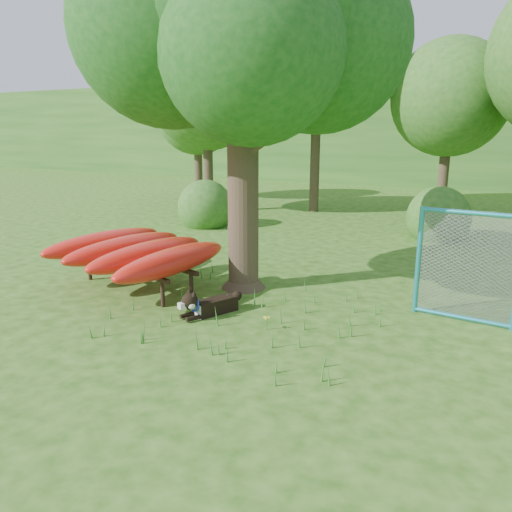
% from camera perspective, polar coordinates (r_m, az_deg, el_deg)
% --- Properties ---
extents(ground, '(80.00, 80.00, 0.00)m').
position_cam_1_polar(ground, '(7.78, -5.51, -8.92)').
color(ground, '#265310').
rests_on(ground, ground).
extents(oak_tree, '(5.62, 4.95, 7.39)m').
position_cam_1_polar(oak_tree, '(9.72, -1.82, 25.34)').
color(oak_tree, '#3A2C20').
rests_on(oak_tree, ground).
extents(wooden_post, '(0.38, 0.14, 1.37)m').
position_cam_1_polar(wooden_post, '(9.96, -2.19, 0.71)').
color(wooden_post, brown).
rests_on(wooden_post, ground).
extents(kayak_rack, '(3.23, 3.47, 0.99)m').
position_cam_1_polar(kayak_rack, '(9.99, -13.56, 0.55)').
color(kayak_rack, black).
rests_on(kayak_rack, ground).
extents(husky_dog, '(0.68, 1.11, 0.54)m').
position_cam_1_polar(husky_dog, '(8.48, -5.62, -5.56)').
color(husky_dog, black).
rests_on(husky_dog, ground).
extents(wildflower_clump, '(0.10, 0.11, 0.23)m').
position_cam_1_polar(wildflower_clump, '(7.85, 1.21, -7.19)').
color(wildflower_clump, '#3D832A').
rests_on(wildflower_clump, ground).
extents(bg_tree_a, '(4.40, 4.40, 6.70)m').
position_cam_1_polar(bg_tree_a, '(19.14, -5.69, 18.45)').
color(bg_tree_a, '#3A2C20').
rests_on(bg_tree_a, ground).
extents(bg_tree_b, '(5.20, 5.20, 8.22)m').
position_cam_1_polar(bg_tree_b, '(19.43, 7.09, 21.69)').
color(bg_tree_b, '#3A2C20').
rests_on(bg_tree_b, ground).
extents(bg_tree_c, '(4.00, 4.00, 6.12)m').
position_cam_1_polar(bg_tree_c, '(19.14, 21.32, 16.46)').
color(bg_tree_c, '#3A2C20').
rests_on(bg_tree_c, ground).
extents(bg_tree_f, '(3.60, 3.60, 5.55)m').
position_cam_1_polar(bg_tree_f, '(22.98, -6.76, 15.82)').
color(bg_tree_f, '#3A2C20').
rests_on(bg_tree_f, ground).
extents(shrub_left, '(1.80, 1.80, 1.80)m').
position_cam_1_polar(shrub_left, '(16.46, -5.75, 3.47)').
color(shrub_left, '#2C5F1E').
rests_on(shrub_left, ground).
extents(shrub_mid, '(1.80, 1.80, 1.80)m').
position_cam_1_polar(shrub_mid, '(15.38, 19.94, 1.92)').
color(shrub_mid, '#2C5F1E').
rests_on(shrub_mid, ground).
extents(wooded_hillside, '(80.00, 12.00, 6.00)m').
position_cam_1_polar(wooded_hillside, '(34.18, 21.82, 13.15)').
color(wooded_hillside, '#2C5F1E').
rests_on(wooded_hillside, ground).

